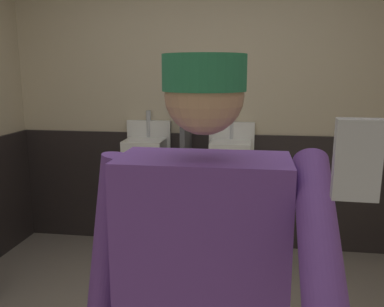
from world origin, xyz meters
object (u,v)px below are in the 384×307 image
(urinal_left, at_px, (146,164))
(cell_phone, at_px, (357,160))
(urinal_middle, at_px, (230,167))
(person, at_px, (203,298))

(urinal_left, xyz_separation_m, cell_phone, (1.08, -2.94, 0.69))
(urinal_middle, relative_size, person, 0.76)
(person, height_order, cell_phone, person)
(urinal_middle, distance_m, person, 2.45)
(urinal_middle, bearing_deg, person, -88.57)
(urinal_left, distance_m, person, 2.58)
(urinal_middle, distance_m, cell_phone, 3.04)
(urinal_middle, bearing_deg, urinal_left, 180.00)
(urinal_left, relative_size, urinal_middle, 1.00)
(person, xyz_separation_m, cell_phone, (0.26, -0.50, 0.51))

